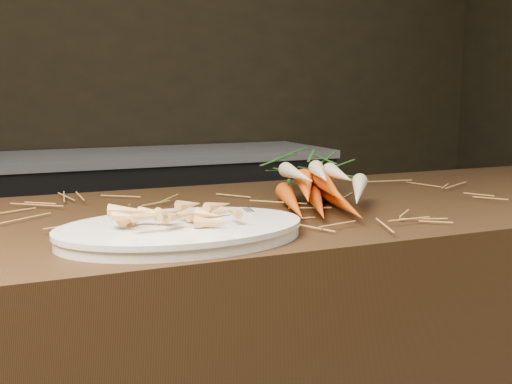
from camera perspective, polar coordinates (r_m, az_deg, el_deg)
back_counter at (r=3.23m, az=-9.65°, el=-3.88°), size 1.82×0.62×0.84m
straw_bedding at (r=1.28m, az=-2.88°, el=-1.32°), size 1.40×0.60×0.02m
root_veg_bunch at (r=1.40m, az=5.04°, el=1.28°), size 0.36×0.57×0.10m
serving_platter at (r=1.05m, az=-6.63°, el=-3.64°), size 0.40×0.27×0.02m
roasted_veg_heap at (r=1.04m, az=-6.66°, el=-1.86°), size 0.20×0.14×0.04m
serving_fork at (r=1.08m, az=0.95°, el=-2.52°), size 0.04×0.15×0.00m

